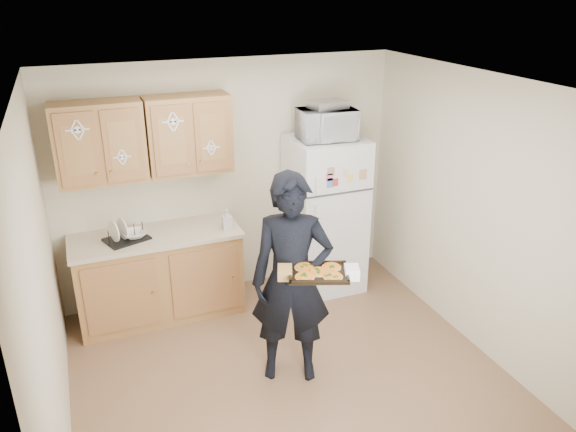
# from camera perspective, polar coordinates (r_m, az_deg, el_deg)

# --- Properties ---
(floor) EXTENTS (3.60, 3.60, 0.00)m
(floor) POSITION_cam_1_polar(r_m,az_deg,el_deg) (5.04, 0.47, -16.36)
(floor) COLOR brown
(floor) RESTS_ON ground
(ceiling) EXTENTS (3.60, 3.60, 0.00)m
(ceiling) POSITION_cam_1_polar(r_m,az_deg,el_deg) (3.97, 0.59, 12.86)
(ceiling) COLOR beige
(ceiling) RESTS_ON wall_back
(wall_back) EXTENTS (3.60, 0.04, 2.50)m
(wall_back) POSITION_cam_1_polar(r_m,az_deg,el_deg) (5.94, -6.03, 3.67)
(wall_back) COLOR beige
(wall_back) RESTS_ON floor
(wall_front) EXTENTS (3.60, 0.04, 2.50)m
(wall_front) POSITION_cam_1_polar(r_m,az_deg,el_deg) (3.04, 14.02, -17.55)
(wall_front) COLOR beige
(wall_front) RESTS_ON floor
(wall_left) EXTENTS (0.04, 3.60, 2.50)m
(wall_left) POSITION_cam_1_polar(r_m,az_deg,el_deg) (4.12, -23.57, -7.33)
(wall_left) COLOR beige
(wall_left) RESTS_ON floor
(wall_right) EXTENTS (0.04, 3.60, 2.50)m
(wall_right) POSITION_cam_1_polar(r_m,az_deg,el_deg) (5.25, 19.03, -0.13)
(wall_right) COLOR beige
(wall_right) RESTS_ON floor
(refrigerator) EXTENTS (0.75, 0.70, 1.70)m
(refrigerator) POSITION_cam_1_polar(r_m,az_deg,el_deg) (6.07, 3.74, 0.13)
(refrigerator) COLOR silver
(refrigerator) RESTS_ON floor
(base_cabinet) EXTENTS (1.60, 0.60, 0.86)m
(base_cabinet) POSITION_cam_1_polar(r_m,az_deg,el_deg) (5.83, -12.91, -6.03)
(base_cabinet) COLOR olive
(base_cabinet) RESTS_ON floor
(countertop) EXTENTS (1.64, 0.64, 0.04)m
(countertop) POSITION_cam_1_polar(r_m,az_deg,el_deg) (5.63, -13.30, -2.01)
(countertop) COLOR #BCAC90
(countertop) RESTS_ON base_cabinet
(upper_cab_left) EXTENTS (0.80, 0.33, 0.75)m
(upper_cab_left) POSITION_cam_1_polar(r_m,az_deg,el_deg) (5.42, -18.63, 7.06)
(upper_cab_left) COLOR olive
(upper_cab_left) RESTS_ON wall_back
(upper_cab_right) EXTENTS (0.80, 0.33, 0.75)m
(upper_cab_right) POSITION_cam_1_polar(r_m,az_deg,el_deg) (5.51, -10.08, 8.16)
(upper_cab_right) COLOR olive
(upper_cab_right) RESTS_ON wall_back
(cereal_box) EXTENTS (0.20, 0.07, 0.32)m
(cereal_box) POSITION_cam_1_polar(r_m,az_deg,el_deg) (6.77, 6.69, -3.92)
(cereal_box) COLOR gold
(cereal_box) RESTS_ON floor
(person) EXTENTS (0.78, 0.65, 1.84)m
(person) POSITION_cam_1_polar(r_m,az_deg,el_deg) (4.63, 0.37, -6.55)
(person) COLOR black
(person) RESTS_ON floor
(baking_tray) EXTENTS (0.55, 0.48, 0.04)m
(baking_tray) POSITION_cam_1_polar(r_m,az_deg,el_deg) (4.35, 3.10, -5.85)
(baking_tray) COLOR black
(baking_tray) RESTS_ON person
(pizza_front_left) EXTENTS (0.15, 0.15, 0.02)m
(pizza_front_left) POSITION_cam_1_polar(r_m,az_deg,el_deg) (4.27, 1.73, -6.15)
(pizza_front_left) COLOR orange
(pizza_front_left) RESTS_ON baking_tray
(pizza_front_right) EXTENTS (0.15, 0.15, 0.02)m
(pizza_front_right) POSITION_cam_1_polar(r_m,az_deg,el_deg) (4.29, 4.59, -6.12)
(pizza_front_right) COLOR orange
(pizza_front_right) RESTS_ON baking_tray
(pizza_back_left) EXTENTS (0.15, 0.15, 0.02)m
(pizza_back_left) POSITION_cam_1_polar(r_m,az_deg,el_deg) (4.41, 1.66, -5.19)
(pizza_back_left) COLOR orange
(pizza_back_left) RESTS_ON baking_tray
(pizza_back_right) EXTENTS (0.15, 0.15, 0.02)m
(pizza_back_right) POSITION_cam_1_polar(r_m,az_deg,el_deg) (4.42, 4.43, -5.17)
(pizza_back_right) COLOR orange
(pizza_back_right) RESTS_ON baking_tray
(pizza_center) EXTENTS (0.15, 0.15, 0.02)m
(pizza_center) POSITION_cam_1_polar(r_m,az_deg,el_deg) (4.34, 3.10, -5.65)
(pizza_center) COLOR orange
(pizza_center) RESTS_ON baking_tray
(microwave) EXTENTS (0.59, 0.42, 0.31)m
(microwave) POSITION_cam_1_polar(r_m,az_deg,el_deg) (5.70, 3.97, 9.27)
(microwave) COLOR silver
(microwave) RESTS_ON refrigerator
(foil_pan) EXTENTS (0.38, 0.29, 0.08)m
(foil_pan) POSITION_cam_1_polar(r_m,az_deg,el_deg) (5.70, 4.06, 11.24)
(foil_pan) COLOR #AAA9B0
(foil_pan) RESTS_ON microwave
(dish_rack) EXTENTS (0.46, 0.40, 0.15)m
(dish_rack) POSITION_cam_1_polar(r_m,az_deg,el_deg) (5.55, -16.14, -1.63)
(dish_rack) COLOR black
(dish_rack) RESTS_ON countertop
(bowl) EXTENTS (0.24, 0.24, 0.06)m
(bowl) POSITION_cam_1_polar(r_m,az_deg,el_deg) (5.56, -15.32, -1.78)
(bowl) COLOR white
(bowl) RESTS_ON dish_rack
(soap_bottle) EXTENTS (0.10, 0.10, 0.21)m
(soap_bottle) POSITION_cam_1_polar(r_m,az_deg,el_deg) (5.59, -6.22, -0.31)
(soap_bottle) COLOR silver
(soap_bottle) RESTS_ON countertop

